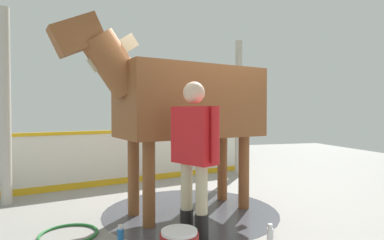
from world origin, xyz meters
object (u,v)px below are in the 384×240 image
at_px(bottle_shampoo, 270,238).
at_px(hose_coil, 68,234).
at_px(handler, 194,149).
at_px(horse, 184,102).
at_px(bottle_spray, 121,237).

height_order(bottle_shampoo, hose_coil, bottle_shampoo).
relative_size(handler, bottle_shampoo, 6.68).
bearing_deg(horse, hose_coil, 2.27).
height_order(bottle_shampoo, bottle_spray, bottle_shampoo).
relative_size(bottle_spray, hose_coil, 0.37).
bearing_deg(hose_coil, horse, -72.33).
height_order(handler, bottle_shampoo, handler).
bearing_deg(handler, hose_coil, 126.97).
height_order(bottle_spray, hose_coil, bottle_spray).
bearing_deg(handler, horse, 52.72).
height_order(horse, bottle_shampoo, horse).
xyz_separation_m(handler, hose_coil, (0.59, 1.35, -1.02)).
relative_size(handler, bottle_spray, 7.20).
bearing_deg(hose_coil, handler, -113.76).
bearing_deg(hose_coil, bottle_spray, -131.28).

